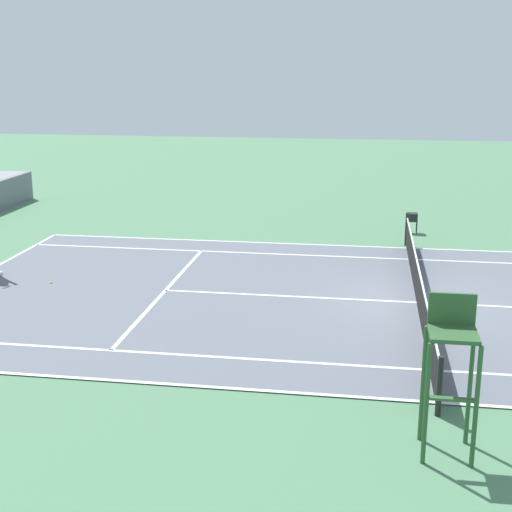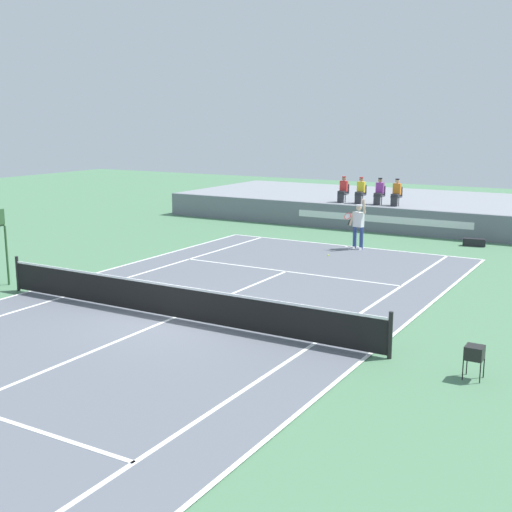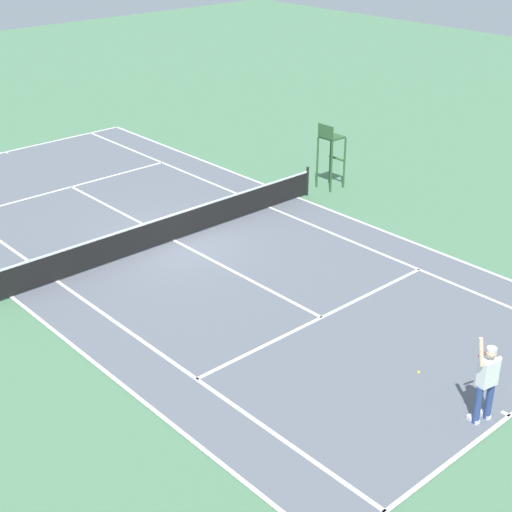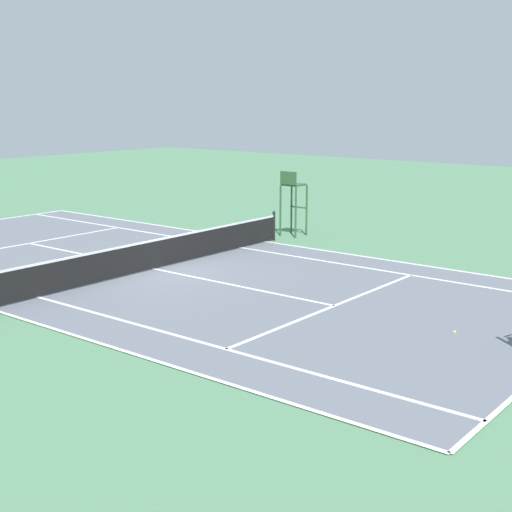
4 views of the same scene
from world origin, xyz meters
name	(u,v)px [view 4 (image 4 of 4)]	position (x,y,z in m)	size (l,w,h in m)	color
ground_plane	(155,270)	(0.00, 0.00, 0.00)	(80.00, 80.00, 0.00)	#4C7A56
court	(155,269)	(0.00, 0.00, 0.01)	(11.08, 23.88, 0.03)	slate
net	(154,253)	(0.00, 0.00, 0.52)	(11.98, 0.10, 1.07)	black
tennis_ball	(455,332)	(0.14, 9.62, 0.03)	(0.07, 0.07, 0.07)	#D1E533
umpire_chair	(293,195)	(-7.08, 0.00, 1.56)	(0.77, 0.77, 2.44)	#2D562D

